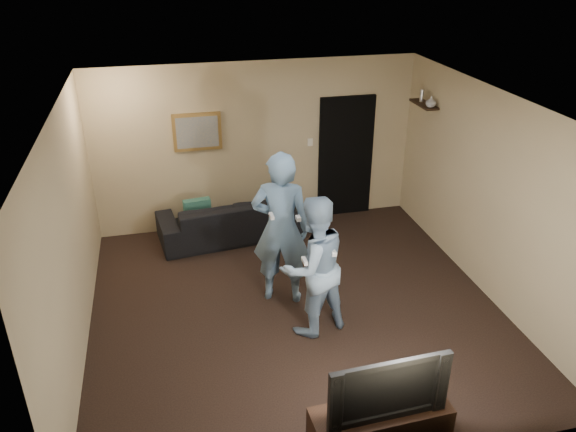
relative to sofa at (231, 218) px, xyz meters
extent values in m
plane|color=black|center=(0.51, -2.07, -0.32)|extent=(5.00, 5.00, 0.00)
cube|color=silver|center=(0.51, -2.07, 2.28)|extent=(5.00, 5.00, 0.04)
cube|color=tan|center=(0.51, 0.43, 0.98)|extent=(5.00, 0.04, 2.60)
cube|color=tan|center=(0.51, -4.57, 0.98)|extent=(5.00, 0.04, 2.60)
cube|color=tan|center=(-1.99, -2.07, 0.98)|extent=(0.04, 5.00, 2.60)
cube|color=tan|center=(3.01, -2.07, 0.98)|extent=(0.04, 5.00, 2.60)
imported|color=black|center=(0.00, 0.00, 0.00)|extent=(2.27, 1.11, 0.64)
cube|color=#1B5147|center=(-0.50, 0.00, 0.16)|extent=(0.42, 0.18, 0.40)
cube|color=olive|center=(-0.39, 0.41, 1.28)|extent=(0.72, 0.05, 0.57)
cube|color=slate|center=(-0.39, 0.38, 1.28)|extent=(0.62, 0.01, 0.47)
cube|color=black|center=(1.96, 0.40, 0.68)|extent=(0.90, 0.06, 2.00)
cube|color=silver|center=(1.36, 0.41, 0.98)|extent=(0.08, 0.02, 0.12)
cube|color=black|center=(2.90, -0.27, 1.67)|extent=(0.20, 0.60, 0.03)
imported|color=#ABABB0|center=(2.90, -0.47, 1.76)|extent=(0.16, 0.16, 0.15)
cylinder|color=silver|center=(2.90, -0.17, 1.78)|extent=(0.06, 0.06, 0.18)
cube|color=black|center=(0.72, -4.36, -0.07)|extent=(1.27, 0.45, 0.45)
imported|color=black|center=(0.72, -4.36, 0.47)|extent=(1.09, 0.18, 0.62)
imported|color=#678CB2|center=(0.40, -1.79, 0.68)|extent=(0.85, 0.70, 1.99)
cube|color=white|center=(0.24, -2.01, 0.98)|extent=(0.04, 0.14, 0.04)
cube|color=white|center=(0.56, -2.01, 0.91)|extent=(0.05, 0.09, 0.05)
imported|color=#86A5C3|center=(0.61, -2.51, 0.54)|extent=(0.99, 0.87, 1.71)
cube|color=white|center=(0.45, -2.73, 0.76)|extent=(0.04, 0.14, 0.04)
cube|color=white|center=(0.77, -2.73, 0.82)|extent=(0.05, 0.09, 0.05)
camera|label=1|loc=(-0.92, -7.72, 3.87)|focal=35.00mm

